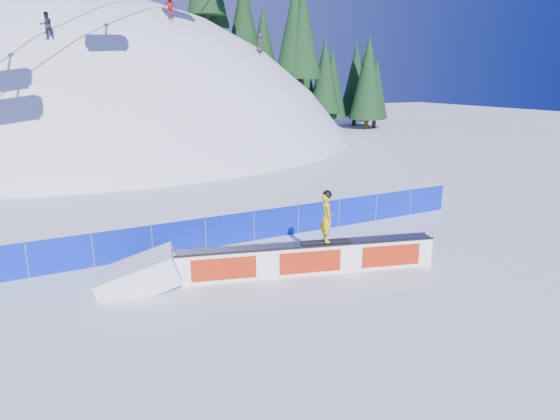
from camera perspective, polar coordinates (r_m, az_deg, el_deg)
ground at (r=15.56m, az=0.79°, el=-8.75°), size 160.00×160.00×0.00m
snow_hill at (r=60.03m, az=-19.22°, el=-9.61°), size 64.00×64.00×64.00m
treeline at (r=61.47m, az=3.60°, el=17.85°), size 27.37×12.03×21.83m
safety_fence at (r=19.16m, az=-5.68°, el=-2.22°), size 22.05×0.05×1.30m
rail_box at (r=16.42m, az=3.23°, el=-5.55°), size 8.42×2.91×1.03m
snow_ramp at (r=16.12m, az=-15.71°, el=-8.46°), size 2.90×2.23×1.60m
snowboarder at (r=16.15m, az=5.36°, el=-0.79°), size 1.69×0.74×1.74m
distant_skiers at (r=43.50m, az=-16.21°, el=21.10°), size 18.42×10.66×6.50m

